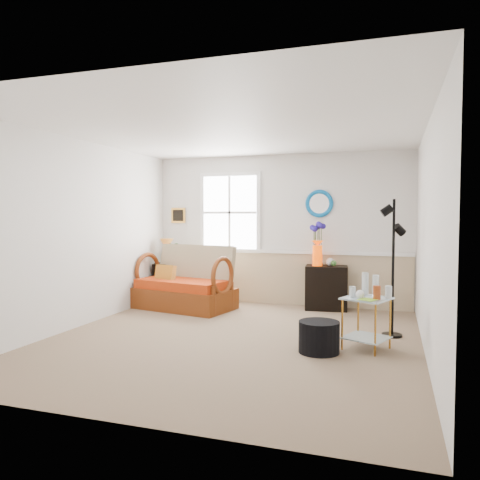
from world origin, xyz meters
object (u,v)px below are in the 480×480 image
(side_table, at_px, (366,323))
(floor_lamp, at_px, (393,268))
(lamp_stand, at_px, (165,282))
(loveseat, at_px, (184,277))
(cabinet, at_px, (326,288))
(ottoman, at_px, (319,337))

(side_table, relative_size, floor_lamp, 0.34)
(lamp_stand, bearing_deg, loveseat, -41.21)
(loveseat, bearing_deg, lamp_stand, 150.21)
(lamp_stand, distance_m, cabinet, 2.91)
(side_table, bearing_deg, lamp_stand, 150.34)
(side_table, bearing_deg, ottoman, -148.73)
(lamp_stand, relative_size, ottoman, 1.47)
(floor_lamp, xyz_separation_m, ottoman, (-0.78, -1.01, -0.70))
(loveseat, distance_m, floor_lamp, 3.42)
(loveseat, height_order, floor_lamp, floor_lamp)
(cabinet, relative_size, ottoman, 1.57)
(lamp_stand, bearing_deg, ottoman, -37.05)
(cabinet, distance_m, side_table, 2.31)
(ottoman, bearing_deg, floor_lamp, 52.13)
(lamp_stand, xyz_separation_m, side_table, (3.66, -2.08, -0.04))
(cabinet, xyz_separation_m, ottoman, (0.25, -2.48, -0.18))
(loveseat, relative_size, side_table, 2.65)
(lamp_stand, height_order, cabinet, cabinet)
(cabinet, distance_m, floor_lamp, 1.88)
(lamp_stand, distance_m, floor_lamp, 4.21)
(loveseat, height_order, cabinet, loveseat)
(loveseat, bearing_deg, cabinet, 27.79)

